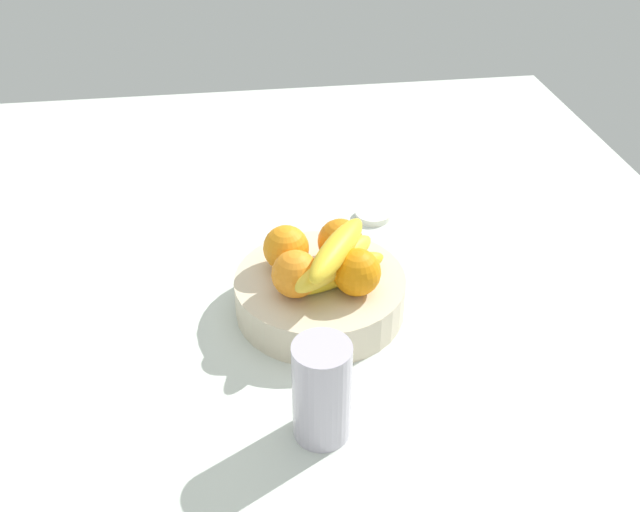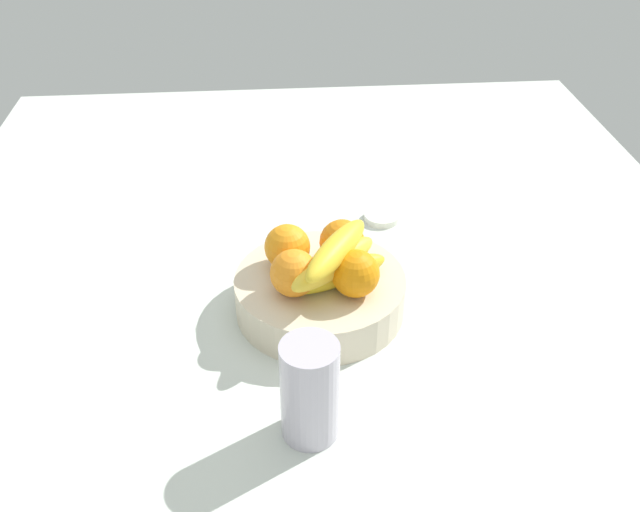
{
  "view_description": "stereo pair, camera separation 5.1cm",
  "coord_description": "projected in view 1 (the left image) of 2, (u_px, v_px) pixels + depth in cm",
  "views": [
    {
      "loc": [
        -85.49,
        13.16,
        70.09
      ],
      "look_at": [
        -0.63,
        1.2,
        10.06
      ],
      "focal_mm": 39.89,
      "sensor_mm": 36.0,
      "label": 1
    },
    {
      "loc": [
        -86.06,
        8.07,
        70.09
      ],
      "look_at": [
        -0.63,
        1.2,
        10.06
      ],
      "focal_mm": 39.89,
      "sensor_mm": 36.0,
      "label": 2
    }
  ],
  "objects": [
    {
      "name": "banana_bunch",
      "position": [
        336.0,
        262.0,
        1.03
      ],
      "size": [
        16.48,
        17.17,
        8.4
      ],
      "color": "yellow",
      "rests_on": "fruit_bowl"
    },
    {
      "name": "ground_plane",
      "position": [
        327.0,
        313.0,
        1.12
      ],
      "size": [
        180.0,
        140.0,
        3.0
      ],
      "primitive_type": "cube",
      "color": "silver"
    },
    {
      "name": "orange_center",
      "position": [
        357.0,
        272.0,
        1.02
      ],
      "size": [
        7.0,
        7.0,
        7.0
      ],
      "primitive_type": "sphere",
      "color": "orange",
      "rests_on": "fruit_bowl"
    },
    {
      "name": "orange_front_left",
      "position": [
        286.0,
        248.0,
        1.07
      ],
      "size": [
        7.0,
        7.0,
        7.0
      ],
      "primitive_type": "sphere",
      "color": "orange",
      "rests_on": "fruit_bowl"
    },
    {
      "name": "jar_lid",
      "position": [
        373.0,
        215.0,
        1.32
      ],
      "size": [
        6.58,
        6.58,
        1.18
      ],
      "primitive_type": "cylinder",
      "color": "white",
      "rests_on": "ground_plane"
    },
    {
      "name": "orange_back_left",
      "position": [
        340.0,
        241.0,
        1.09
      ],
      "size": [
        7.0,
        7.0,
        7.0
      ],
      "primitive_type": "sphere",
      "color": "orange",
      "rests_on": "fruit_bowl"
    },
    {
      "name": "fruit_bowl",
      "position": [
        320.0,
        294.0,
        1.09
      ],
      "size": [
        25.97,
        25.97,
        6.06
      ],
      "primitive_type": "cylinder",
      "color": "beige",
      "rests_on": "ground_plane"
    },
    {
      "name": "orange_front_right",
      "position": [
        295.0,
        274.0,
        1.02
      ],
      "size": [
        7.0,
        7.0,
        7.0
      ],
      "primitive_type": "sphere",
      "color": "orange",
      "rests_on": "fruit_bowl"
    },
    {
      "name": "thermos_tumbler",
      "position": [
        322.0,
        391.0,
        0.86
      ],
      "size": [
        7.28,
        7.28,
        14.24
      ],
      "primitive_type": "cylinder",
      "color": "#BDB5C6",
      "rests_on": "ground_plane"
    }
  ]
}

